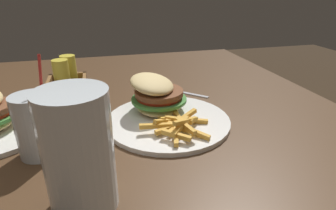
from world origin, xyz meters
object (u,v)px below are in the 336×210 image
at_px(meal_plate_near, 162,106).
at_px(condiment_caddy, 68,90).
at_px(juice_glass, 36,127).
at_px(spoon, 170,88).
at_px(beer_glass, 79,154).

xyz_separation_m(meal_plate_near, condiment_caddy, (0.12, 0.21, 0.02)).
xyz_separation_m(juice_glass, spoon, (0.26, -0.32, -0.05)).
relative_size(beer_glass, condiment_caddy, 1.34).
xyz_separation_m(beer_glass, condiment_caddy, (0.36, 0.04, -0.04)).
height_order(beer_glass, juice_glass, juice_glass).
xyz_separation_m(juice_glass, condiment_caddy, (0.21, -0.04, -0.01)).
height_order(juice_glass, condiment_caddy, juice_glass).
distance_m(meal_plate_near, juice_glass, 0.27).
bearing_deg(condiment_caddy, meal_plate_near, -118.97).
bearing_deg(juice_glass, condiment_caddy, -11.31).
xyz_separation_m(meal_plate_near, spoon, (0.17, -0.07, -0.03)).
xyz_separation_m(meal_plate_near, juice_glass, (-0.09, 0.25, 0.02)).
relative_size(meal_plate_near, spoon, 2.18).
relative_size(meal_plate_near, condiment_caddy, 2.16).
distance_m(beer_glass, condiment_caddy, 0.37).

